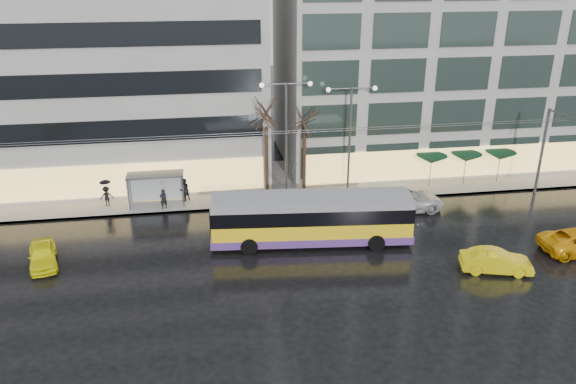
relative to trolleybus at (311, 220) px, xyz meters
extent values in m
plane|color=black|center=(-2.47, -2.87, -1.64)|extent=(140.00, 140.00, 0.00)
cube|color=gray|center=(-0.47, 11.13, -1.57)|extent=(80.00, 10.00, 0.15)
cube|color=slate|center=(-0.47, 6.18, -1.57)|extent=(80.00, 0.10, 0.15)
cube|color=#9E9D97|center=(-18.47, 16.13, 9.51)|extent=(34.00, 14.00, 22.00)
cube|color=#9E9D97|center=(16.53, 16.13, 11.01)|extent=(32.00, 14.00, 25.00)
cube|color=yellow|center=(0.00, 0.00, -0.51)|extent=(13.17, 3.89, 1.62)
cube|color=#5E3687|center=(0.00, 0.00, -1.05)|extent=(13.22, 3.93, 0.54)
cube|color=black|center=(0.00, 0.00, 0.68)|extent=(13.20, 3.91, 0.97)
cube|color=gray|center=(0.00, 0.00, 1.44)|extent=(13.17, 3.89, 0.54)
cube|color=black|center=(6.49, -0.60, 0.52)|extent=(0.29, 2.48, 1.41)
cube|color=black|center=(-6.49, 0.60, 0.52)|extent=(0.29, 2.48, 1.41)
cylinder|color=black|center=(4.22, 0.97, -1.10)|extent=(1.11, 0.48, 1.08)
cylinder|color=black|center=(3.97, -1.72, -1.10)|extent=(1.11, 0.48, 1.08)
cylinder|color=black|center=(-3.97, 1.72, -1.10)|extent=(1.11, 0.48, 1.08)
cylinder|color=black|center=(-4.22, -0.97, -1.10)|extent=(1.11, 0.48, 1.08)
cylinder|color=#595B60|center=(-0.98, 1.12, 3.01)|extent=(0.43, 4.01, 2.84)
cylinder|color=#595B60|center=(-0.93, 1.66, 3.01)|extent=(0.43, 4.01, 2.84)
cylinder|color=#595B60|center=(19.53, 5.63, 1.86)|extent=(0.24, 0.24, 7.00)
cube|color=#595B60|center=(19.53, 3.13, 5.26)|extent=(0.10, 5.00, 0.10)
cylinder|color=#595B60|center=(-1.47, 2.88, 5.16)|extent=(42.00, 0.04, 0.04)
cylinder|color=#595B60|center=(-1.47, 3.38, 5.16)|extent=(42.00, 0.04, 0.04)
cube|color=#595B60|center=(-10.47, 7.63, 0.96)|extent=(4.20, 1.60, 0.12)
cube|color=silver|center=(-10.47, 8.33, -0.29)|extent=(4.00, 0.05, 2.20)
cube|color=white|center=(-12.52, 7.63, -0.29)|extent=(0.10, 1.40, 2.20)
cylinder|color=#595B60|center=(-12.47, 6.93, -0.29)|extent=(0.10, 0.10, 2.40)
cylinder|color=#595B60|center=(-12.47, 8.33, -0.29)|extent=(0.10, 0.10, 2.40)
cylinder|color=#595B60|center=(-8.47, 6.93, -0.29)|extent=(0.10, 0.10, 2.40)
cylinder|color=#595B60|center=(-8.47, 8.33, -0.29)|extent=(0.10, 0.10, 2.40)
cylinder|color=#595B60|center=(-0.47, 7.93, 3.01)|extent=(0.18, 0.18, 9.00)
cylinder|color=#595B60|center=(-1.37, 7.93, 7.41)|extent=(1.80, 0.10, 0.10)
cylinder|color=#595B60|center=(0.43, 7.93, 7.41)|extent=(1.80, 0.10, 0.10)
sphere|color=#FFF2CC|center=(-2.27, 7.93, 7.36)|extent=(0.36, 0.36, 0.36)
sphere|color=#FFF2CC|center=(1.33, 7.93, 7.36)|extent=(0.36, 0.36, 0.36)
cylinder|color=#595B60|center=(4.53, 7.93, 2.76)|extent=(0.18, 0.18, 8.50)
cylinder|color=#595B60|center=(3.63, 7.93, 6.91)|extent=(1.80, 0.10, 0.10)
cylinder|color=#595B60|center=(5.43, 7.93, 6.91)|extent=(1.80, 0.10, 0.10)
sphere|color=#FFF2CC|center=(2.73, 7.93, 6.86)|extent=(0.36, 0.36, 0.36)
sphere|color=#FFF2CC|center=(6.33, 7.93, 6.86)|extent=(0.36, 0.36, 0.36)
cylinder|color=black|center=(-1.97, 8.13, 1.31)|extent=(0.28, 0.28, 5.60)
cylinder|color=black|center=(1.03, 8.33, 0.96)|extent=(0.28, 0.28, 4.90)
cylinder|color=#595B60|center=(11.53, 8.13, -0.39)|extent=(0.06, 0.06, 2.20)
cone|color=#0F3A1F|center=(11.53, 8.13, 0.81)|extent=(2.50, 2.50, 0.70)
cylinder|color=#595B60|center=(14.53, 8.13, -0.39)|extent=(0.06, 0.06, 2.20)
cone|color=#0F3A1F|center=(14.53, 8.13, 0.81)|extent=(2.50, 2.50, 0.70)
cylinder|color=#595B60|center=(17.53, 8.13, -0.39)|extent=(0.06, 0.06, 2.20)
cone|color=#0F3A1F|center=(17.53, 8.13, 0.81)|extent=(2.50, 2.50, 0.70)
imported|color=#FFFB0D|center=(-16.94, -0.33, -0.97)|extent=(2.51, 4.20, 1.34)
imported|color=yellow|center=(10.30, -5.40, -0.95)|extent=(4.44, 2.50, 1.38)
imported|color=silver|center=(8.01, 4.12, -0.85)|extent=(5.70, 2.64, 1.58)
imported|color=black|center=(-9.95, 6.82, -0.72)|extent=(0.66, 0.56, 1.54)
imported|color=#FF5481|center=(-9.95, 6.82, 0.26)|extent=(1.27, 1.28, 0.88)
imported|color=black|center=(-8.42, 8.12, -0.60)|extent=(1.11, 1.08, 1.80)
imported|color=black|center=(-14.23, 8.02, -0.71)|extent=(1.11, 0.79, 1.56)
imported|color=black|center=(-14.23, 8.02, 0.26)|extent=(0.98, 0.98, 0.72)
camera|label=1|loc=(-6.64, -32.69, 15.92)|focal=35.00mm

